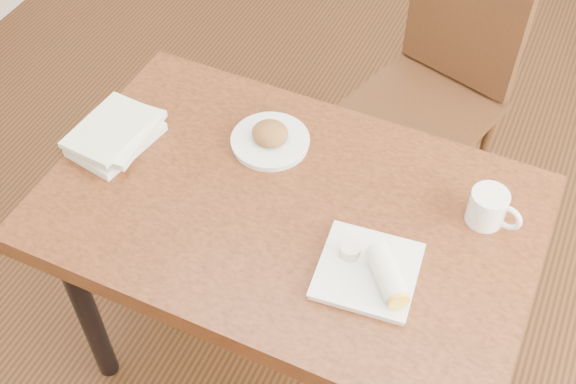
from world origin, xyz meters
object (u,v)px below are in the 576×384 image
at_px(table, 288,228).
at_px(coffee_mug, 489,207).
at_px(chair_far, 438,80).
at_px(book_stack, 116,134).
at_px(plate_scone, 270,138).
at_px(plate_burrito, 373,272).

relative_size(table, coffee_mug, 9.03).
distance_m(chair_far, book_stack, 1.07).
height_order(chair_far, plate_scone, chair_far).
bearing_deg(coffee_mug, plate_scone, 178.55).
bearing_deg(chair_far, plate_scone, -112.88).
distance_m(table, book_stack, 0.51).
bearing_deg(plate_burrito, coffee_mug, 55.06).
height_order(table, plate_burrito, plate_burrito).
bearing_deg(table, plate_burrito, -23.06).
xyz_separation_m(coffee_mug, book_stack, (-0.93, -0.15, -0.02)).
height_order(table, chair_far, chair_far).
distance_m(coffee_mug, plate_burrito, 0.32).
xyz_separation_m(plate_burrito, book_stack, (-0.75, 0.12, 0.01)).
height_order(plate_scone, plate_burrito, plate_burrito).
xyz_separation_m(table, coffee_mug, (0.44, 0.16, 0.14)).
xyz_separation_m(chair_far, plate_scone, (-0.28, -0.67, 0.22)).
relative_size(chair_far, coffee_mug, 7.27).
bearing_deg(coffee_mug, table, -160.67).
bearing_deg(chair_far, plate_burrito, -83.62).
bearing_deg(book_stack, plate_scone, 24.09).
bearing_deg(plate_burrito, plate_scone, 144.13).
bearing_deg(coffee_mug, plate_burrito, -124.94).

